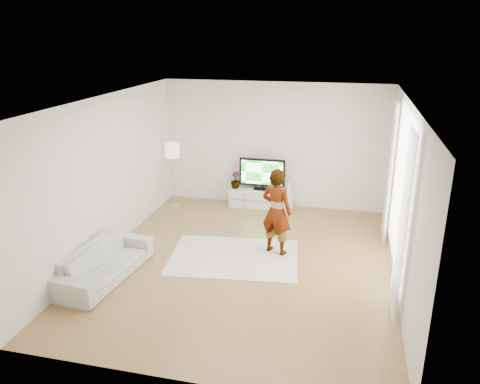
% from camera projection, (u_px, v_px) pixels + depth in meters
% --- Properties ---
extents(floor, '(6.00, 6.00, 0.00)m').
position_uv_depth(floor, '(244.00, 263.00, 8.15)').
color(floor, '#AF884F').
rests_on(floor, ground).
extents(ceiling, '(6.00, 6.00, 0.00)m').
position_uv_depth(ceiling, '(245.00, 101.00, 7.23)').
color(ceiling, white).
rests_on(ceiling, wall_back).
extents(wall_left, '(0.02, 6.00, 2.80)m').
position_uv_depth(wall_left, '(106.00, 176.00, 8.23)').
color(wall_left, white).
rests_on(wall_left, floor).
extents(wall_right, '(0.02, 6.00, 2.80)m').
position_uv_depth(wall_right, '(404.00, 199.00, 7.14)').
color(wall_right, white).
rests_on(wall_right, floor).
extents(wall_back, '(5.00, 0.02, 2.80)m').
position_uv_depth(wall_back, '(274.00, 145.00, 10.45)').
color(wall_back, white).
rests_on(wall_back, floor).
extents(wall_front, '(5.00, 0.02, 2.80)m').
position_uv_depth(wall_front, '(181.00, 274.00, 4.93)').
color(wall_front, white).
rests_on(wall_front, floor).
extents(window, '(0.01, 2.60, 2.50)m').
position_uv_depth(window, '(401.00, 189.00, 7.41)').
color(window, white).
rests_on(window, wall_right).
extents(curtain_near, '(0.04, 0.70, 2.60)m').
position_uv_depth(curtain_near, '(402.00, 226.00, 6.26)').
color(curtain_near, white).
rests_on(curtain_near, floor).
extents(curtain_far, '(0.04, 0.70, 2.60)m').
position_uv_depth(curtain_far, '(390.00, 172.00, 8.65)').
color(curtain_far, white).
rests_on(curtain_far, floor).
extents(media_console, '(1.45, 0.41, 0.41)m').
position_uv_depth(media_console, '(261.00, 198.00, 10.67)').
color(media_console, silver).
rests_on(media_console, floor).
extents(television, '(1.04, 0.20, 0.72)m').
position_uv_depth(television, '(262.00, 173.00, 10.50)').
color(television, black).
rests_on(television, media_console).
extents(game_console, '(0.06, 0.17, 0.23)m').
position_uv_depth(game_console, '(290.00, 187.00, 10.43)').
color(game_console, white).
rests_on(game_console, media_console).
extents(potted_plant, '(0.25, 0.25, 0.38)m').
position_uv_depth(potted_plant, '(235.00, 180.00, 10.68)').
color(potted_plant, '#3F7238').
rests_on(potted_plant, media_console).
extents(rug, '(2.43, 1.87, 0.01)m').
position_uv_depth(rug, '(234.00, 257.00, 8.34)').
color(rug, white).
rests_on(rug, floor).
extents(player, '(0.67, 0.55, 1.58)m').
position_uv_depth(player, '(277.00, 212.00, 8.26)').
color(player, '#334772').
rests_on(player, rug).
extents(sofa, '(0.92, 1.96, 0.55)m').
position_uv_depth(sofa, '(104.00, 262.00, 7.57)').
color(sofa, '#B8B8B3').
rests_on(sofa, floor).
extents(floor_lamp, '(0.33, 0.33, 1.48)m').
position_uv_depth(floor_lamp, '(172.00, 153.00, 10.39)').
color(floor_lamp, silver).
rests_on(floor_lamp, floor).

